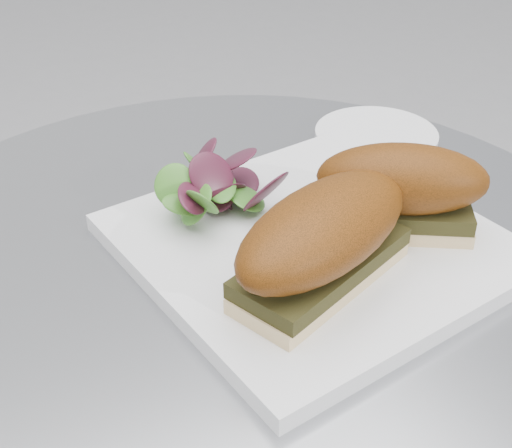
# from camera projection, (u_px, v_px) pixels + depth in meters

# --- Properties ---
(table) EXTENTS (0.70, 0.70, 0.73)m
(table) POSITION_uv_depth(u_px,v_px,m) (242.00, 444.00, 0.75)
(table) COLOR #A9AAB0
(table) RESTS_ON ground
(plate) EXTENTS (0.33, 0.33, 0.02)m
(plate) POSITION_uv_depth(u_px,v_px,m) (312.00, 244.00, 0.62)
(plate) COLOR white
(plate) RESTS_ON table
(sandwich_left) EXTENTS (0.20, 0.14, 0.08)m
(sandwich_left) POSITION_uv_depth(u_px,v_px,m) (323.00, 238.00, 0.54)
(sandwich_left) COLOR beige
(sandwich_left) RESTS_ON plate
(sandwich_right) EXTENTS (0.16, 0.13, 0.08)m
(sandwich_right) POSITION_uv_depth(u_px,v_px,m) (401.00, 188.00, 0.60)
(sandwich_right) COLOR beige
(sandwich_right) RESTS_ON plate
(salad) EXTENTS (0.10, 0.10, 0.05)m
(salad) POSITION_uv_depth(u_px,v_px,m) (219.00, 184.00, 0.64)
(salad) COLOR #42862B
(salad) RESTS_ON plate
(saucer) EXTENTS (0.14, 0.14, 0.01)m
(saucer) POSITION_uv_depth(u_px,v_px,m) (376.00, 136.00, 0.80)
(saucer) COLOR white
(saucer) RESTS_ON table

